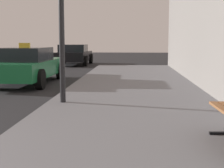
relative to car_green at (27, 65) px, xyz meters
The scene contains 2 objects.
car_green is the anchor object (origin of this frame).
car_black 9.15m from the car_green, 89.82° to the left, with size 2.01×4.01×1.27m.
Camera 1 is at (3.91, -2.52, 1.51)m, focal length 53.02 mm.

